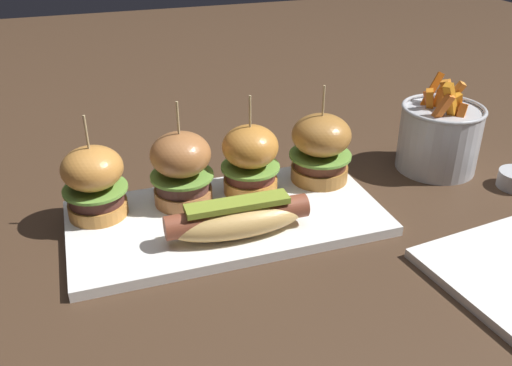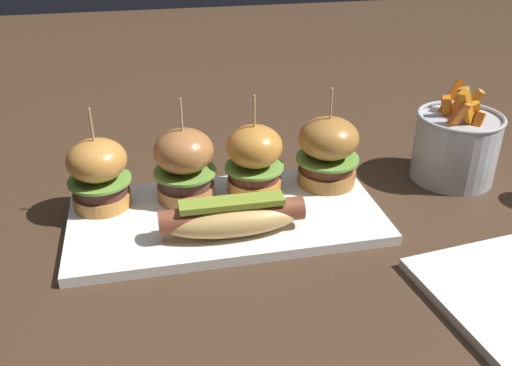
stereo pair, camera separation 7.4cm
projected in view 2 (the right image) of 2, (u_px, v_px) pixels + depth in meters
name	position (u px, v px, depth m)	size (l,w,h in m)	color
ground_plane	(226.00, 220.00, 0.76)	(3.00, 3.00, 0.00)	#422D1E
platter_main	(226.00, 216.00, 0.76)	(0.42, 0.21, 0.01)	white
hot_dog	(231.00, 217.00, 0.69)	(0.18, 0.06, 0.05)	tan
slider_far_left	(99.00, 173.00, 0.74)	(0.09, 0.09, 0.14)	#CE883D
slider_center_left	(185.00, 164.00, 0.76)	(0.09, 0.09, 0.15)	#A96A3A
slider_center_right	(254.00, 159.00, 0.78)	(0.08, 0.08, 0.15)	#C88034
slider_far_right	(328.00, 151.00, 0.80)	(0.09, 0.09, 0.15)	#AB7233
fries_bucket	(456.00, 145.00, 0.84)	(0.13, 0.13, 0.15)	#B7BABF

